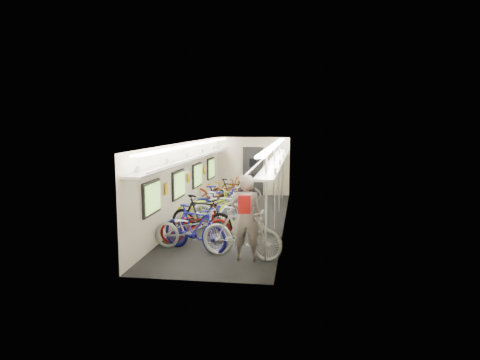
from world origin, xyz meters
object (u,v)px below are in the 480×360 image
(passenger_mid, at_px, (247,201))
(bicycle_0, at_px, (190,230))
(backpack, at_px, (244,204))
(passenger_near, at_px, (246,218))
(bicycle_1, at_px, (195,228))

(passenger_mid, bearing_deg, bicycle_0, 84.66)
(passenger_mid, relative_size, backpack, 4.31)
(passenger_mid, distance_m, backpack, 3.02)
(bicycle_0, height_order, passenger_mid, passenger_mid)
(passenger_near, bearing_deg, passenger_mid, -85.19)
(bicycle_0, relative_size, backpack, 4.89)
(bicycle_1, bearing_deg, passenger_mid, 0.96)
(bicycle_0, bearing_deg, bicycle_1, -105.72)
(passenger_mid, bearing_deg, backpack, 116.99)
(bicycle_0, xyz_separation_m, backpack, (1.38, -0.81, 0.79))
(bicycle_1, height_order, backpack, backpack)
(bicycle_0, distance_m, backpack, 1.79)
(passenger_near, xyz_separation_m, passenger_mid, (-0.32, 2.71, -0.13))
(bicycle_0, xyz_separation_m, passenger_mid, (1.06, 2.16, 0.33))
(bicycle_0, relative_size, passenger_mid, 1.13)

